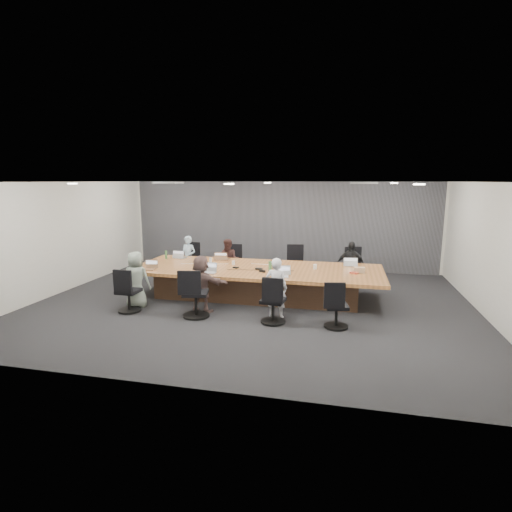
% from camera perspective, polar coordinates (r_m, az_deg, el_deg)
% --- Properties ---
extents(floor, '(10.00, 8.00, 0.00)m').
position_cam_1_polar(floor, '(9.43, -0.54, -6.72)').
color(floor, '#252528').
rests_on(floor, ground).
extents(ceiling, '(10.00, 8.00, 0.00)m').
position_cam_1_polar(ceiling, '(9.00, -0.57, 10.54)').
color(ceiling, white).
rests_on(ceiling, wall_back).
extents(wall_back, '(10.00, 0.00, 2.80)m').
position_cam_1_polar(wall_back, '(13.01, 3.50, 4.40)').
color(wall_back, beige).
rests_on(wall_back, ground).
extents(wall_front, '(10.00, 0.00, 2.80)m').
position_cam_1_polar(wall_front, '(5.38, -10.40, -4.85)').
color(wall_front, beige).
rests_on(wall_front, ground).
extents(wall_left, '(0.00, 8.00, 2.80)m').
position_cam_1_polar(wall_left, '(11.34, -25.98, 2.40)').
color(wall_left, beige).
rests_on(wall_left, ground).
extents(wall_right, '(0.00, 8.00, 2.80)m').
position_cam_1_polar(wall_right, '(9.35, 30.82, 0.41)').
color(wall_right, beige).
rests_on(wall_right, ground).
extents(curtain, '(9.80, 0.04, 2.80)m').
position_cam_1_polar(curtain, '(12.93, 3.44, 4.36)').
color(curtain, '#58585E').
rests_on(curtain, ground).
extents(conference_table, '(6.00, 2.20, 0.74)m').
position_cam_1_polar(conference_table, '(9.79, 0.13, -3.63)').
color(conference_table, '#4C3121').
rests_on(conference_table, ground).
extents(chair_0, '(0.67, 0.67, 0.82)m').
position_cam_1_polar(chair_0, '(12.06, -8.97, -0.99)').
color(chair_0, black).
rests_on(chair_0, ground).
extents(chair_1, '(0.58, 0.58, 0.78)m').
position_cam_1_polar(chair_1, '(11.67, -3.38, -1.35)').
color(chair_1, black).
rests_on(chair_1, ground).
extents(chair_2, '(0.68, 0.68, 0.88)m').
position_cam_1_polar(chair_2, '(11.31, 5.26, -1.53)').
color(chair_2, black).
rests_on(chair_2, ground).
extents(chair_3, '(0.72, 0.72, 0.86)m').
position_cam_1_polar(chair_3, '(11.22, 13.27, -1.91)').
color(chair_3, black).
rests_on(chair_3, ground).
extents(chair_4, '(0.53, 0.53, 0.77)m').
position_cam_1_polar(chair_4, '(9.16, -17.72, -5.28)').
color(chair_4, black).
rests_on(chair_4, ground).
extents(chair_5, '(0.70, 0.70, 0.87)m').
position_cam_1_polar(chair_5, '(8.48, -8.61, -5.80)').
color(chair_5, black).
rests_on(chair_5, ground).
extents(chair_6, '(0.58, 0.58, 0.78)m').
position_cam_1_polar(chair_6, '(8.06, 2.46, -6.91)').
color(chair_6, black).
rests_on(chair_6, ground).
extents(chair_7, '(0.58, 0.58, 0.73)m').
position_cam_1_polar(chair_7, '(7.95, 11.43, -7.54)').
color(chair_7, black).
rests_on(chair_7, ground).
extents(person_0, '(0.50, 0.37, 1.27)m').
position_cam_1_polar(person_0, '(11.69, -9.63, -0.24)').
color(person_0, '#9CB9CD').
rests_on(person_0, ground).
extents(laptop_0, '(0.34, 0.24, 0.02)m').
position_cam_1_polar(laptop_0, '(11.18, -10.71, -0.19)').
color(laptop_0, '#B2B2B7').
rests_on(laptop_0, conference_table).
extents(person_1, '(0.61, 0.49, 1.22)m').
position_cam_1_polar(person_1, '(11.30, -3.88, -0.63)').
color(person_1, '#3C2320').
rests_on(person_1, ground).
extents(laptop_1, '(0.37, 0.26, 0.02)m').
position_cam_1_polar(laptop_1, '(10.75, -4.73, -0.46)').
color(laptop_1, '#8C6647').
rests_on(laptop_1, conference_table).
extents(person_3, '(0.74, 0.31, 1.27)m').
position_cam_1_polar(person_3, '(10.84, 13.33, -1.26)').
color(person_3, black).
rests_on(person_3, ground).
extents(laptop_3, '(0.35, 0.25, 0.02)m').
position_cam_1_polar(laptop_3, '(10.27, 13.38, -1.25)').
color(laptop_3, '#B2B2B7').
rests_on(laptop_3, conference_table).
extents(person_4, '(0.66, 0.46, 1.28)m').
position_cam_1_polar(person_4, '(9.38, -16.73, -3.23)').
color(person_4, gray).
rests_on(person_4, ground).
extents(laptop_4, '(0.35, 0.28, 0.02)m').
position_cam_1_polar(laptop_4, '(9.83, -15.21, -1.87)').
color(laptop_4, '#8C6647').
rests_on(laptop_4, conference_table).
extents(person_5, '(1.21, 0.58, 1.26)m').
position_cam_1_polar(person_5, '(8.74, -7.82, -3.96)').
color(person_5, brown).
rests_on(person_5, ground).
extents(laptop_5, '(0.30, 0.22, 0.02)m').
position_cam_1_polar(laptop_5, '(9.21, -6.64, -2.39)').
color(laptop_5, '#B2B2B7').
rests_on(laptop_5, conference_table).
extents(person_6, '(0.49, 0.34, 1.28)m').
position_cam_1_polar(person_6, '(8.32, 2.90, -4.56)').
color(person_6, silver).
rests_on(person_6, ground).
extents(laptop_6, '(0.38, 0.29, 0.02)m').
position_cam_1_polar(laptop_6, '(8.82, 3.52, -2.94)').
color(laptop_6, '#B2B2B7').
rests_on(laptop_6, conference_table).
extents(bottle_green_left, '(0.08, 0.08, 0.22)m').
position_cam_1_polar(bottle_green_left, '(11.07, -12.73, 0.18)').
color(bottle_green_left, '#40753C').
rests_on(bottle_green_left, conference_table).
extents(bottle_green_right, '(0.10, 0.10, 0.28)m').
position_cam_1_polar(bottle_green_right, '(9.12, 2.03, -1.62)').
color(bottle_green_right, '#40753C').
rests_on(bottle_green_right, conference_table).
extents(bottle_clear, '(0.07, 0.07, 0.22)m').
position_cam_1_polar(bottle_clear, '(9.93, -6.51, -0.84)').
color(bottle_clear, silver).
rests_on(bottle_clear, conference_table).
extents(cup_white_far, '(0.09, 0.09, 0.09)m').
position_cam_1_polar(cup_white_far, '(10.08, -3.25, -0.98)').
color(cup_white_far, white).
rests_on(cup_white_far, conference_table).
extents(cup_white_near, '(0.12, 0.12, 0.11)m').
position_cam_1_polar(cup_white_near, '(9.68, 8.43, -1.52)').
color(cup_white_near, white).
rests_on(cup_white_near, conference_table).
extents(mug_brown, '(0.12, 0.12, 0.12)m').
position_cam_1_polar(mug_brown, '(10.29, -14.51, -1.01)').
color(mug_brown, brown).
rests_on(mug_brown, conference_table).
extents(mic_left, '(0.15, 0.12, 0.03)m').
position_cam_1_polar(mic_left, '(9.70, -2.93, -1.65)').
color(mic_left, black).
rests_on(mic_left, conference_table).
extents(mic_right, '(0.16, 0.11, 0.03)m').
position_cam_1_polar(mic_right, '(9.54, 0.41, -1.82)').
color(mic_right, black).
rests_on(mic_right, conference_table).
extents(stapler, '(0.16, 0.09, 0.06)m').
position_cam_1_polar(stapler, '(9.25, 0.88, -2.15)').
color(stapler, black).
rests_on(stapler, conference_table).
extents(canvas_bag, '(0.24, 0.16, 0.13)m').
position_cam_1_polar(canvas_bag, '(9.49, 14.57, -1.95)').
color(canvas_bag, tan).
rests_on(canvas_bag, conference_table).
extents(snack_packet, '(0.21, 0.19, 0.04)m').
position_cam_1_polar(snack_packet, '(9.37, 13.83, -2.34)').
color(snack_packet, '#BF432A').
rests_on(snack_packet, conference_table).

